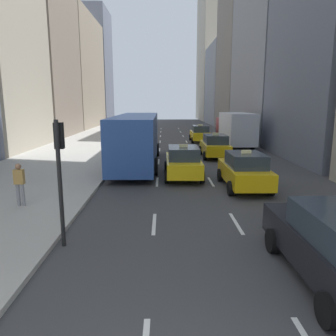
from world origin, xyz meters
TOP-DOWN VIEW (x-y plane):
  - sidewalk_left at (-7.00, 27.00)m, footprint 8.00×66.00m
  - lane_markings at (2.60, 23.00)m, footprint 5.72×56.00m
  - building_row_left at (-14.00, 33.59)m, footprint 6.00×75.34m
  - building_row_right at (12.00, 43.12)m, footprint 6.00×87.59m
  - taxi_lead at (4.00, 31.80)m, footprint 2.02×4.40m
  - taxi_second at (4.00, 12.72)m, footprint 2.02×4.40m
  - taxi_third at (1.20, 14.98)m, footprint 2.02×4.40m
  - taxi_fourth at (4.00, 21.79)m, footprint 2.02×4.40m
  - city_bus at (-1.61, 18.85)m, footprint 2.80×11.61m
  - box_truck at (6.80, 27.98)m, footprint 2.58×8.40m
  - pedestrian_mid_block at (-5.36, 9.64)m, footprint 0.36×0.22m
  - traffic_light_pole at (-2.75, 6.40)m, footprint 0.24×0.42m

SIDE VIEW (x-z plane):
  - lane_markings at x=2.60m, z-range 0.00..0.01m
  - sidewalk_left at x=-7.00m, z-range 0.00..0.15m
  - taxi_lead at x=4.00m, z-range -0.05..1.82m
  - taxi_second at x=4.00m, z-range -0.05..1.82m
  - taxi_third at x=1.20m, z-range -0.05..1.82m
  - taxi_fourth at x=4.00m, z-range -0.05..1.82m
  - pedestrian_mid_block at x=-5.36m, z-range 0.24..1.89m
  - box_truck at x=6.80m, z-range 0.14..3.29m
  - city_bus at x=-1.61m, z-range 0.16..3.41m
  - traffic_light_pole at x=-2.75m, z-range 0.61..4.21m
  - building_row_left at x=-14.00m, z-range -3.71..29.67m
  - building_row_right at x=12.00m, z-range -3.80..33.61m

